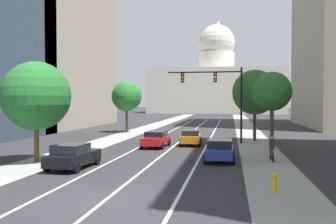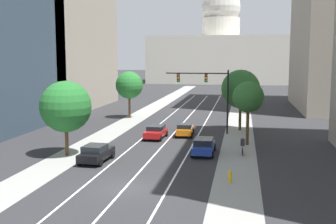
% 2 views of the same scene
% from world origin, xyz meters
% --- Properties ---
extents(ground_plane, '(400.00, 400.00, 0.00)m').
position_xyz_m(ground_plane, '(0.00, 40.00, 0.00)').
color(ground_plane, '#2B2B2D').
extents(sidewalk_left, '(3.36, 130.00, 0.01)m').
position_xyz_m(sidewalk_left, '(-7.57, 35.00, 0.01)').
color(sidewalk_left, gray).
rests_on(sidewalk_left, ground).
extents(sidewalk_right, '(3.36, 130.00, 0.01)m').
position_xyz_m(sidewalk_right, '(7.57, 35.00, 0.01)').
color(sidewalk_right, gray).
rests_on(sidewalk_right, ground).
extents(lane_stripe_left, '(0.16, 90.00, 0.01)m').
position_xyz_m(lane_stripe_left, '(-2.95, 25.00, 0.01)').
color(lane_stripe_left, white).
rests_on(lane_stripe_left, ground).
extents(lane_stripe_center, '(0.16, 90.00, 0.01)m').
position_xyz_m(lane_stripe_center, '(0.00, 25.00, 0.01)').
color(lane_stripe_center, white).
rests_on(lane_stripe_center, ground).
extents(lane_stripe_right, '(0.16, 90.00, 0.01)m').
position_xyz_m(lane_stripe_right, '(2.95, 25.00, 0.01)').
color(lane_stripe_right, white).
rests_on(lane_stripe_right, ground).
extents(office_tower_far_left, '(22.54, 29.64, 41.20)m').
position_xyz_m(office_tower_far_left, '(-28.08, 41.58, 20.64)').
color(office_tower_far_left, '#9E9384').
rests_on(office_tower_far_left, ground).
extents(capitol_building, '(46.68, 29.21, 33.14)m').
position_xyz_m(capitol_building, '(0.00, 122.18, 9.92)').
color(capitol_building, beige).
rests_on(capitol_building, ground).
extents(car_orange, '(2.08, 4.08, 1.45)m').
position_xyz_m(car_orange, '(1.48, 19.96, 0.76)').
color(car_orange, orange).
rests_on(car_orange, ground).
extents(car_blue, '(2.04, 4.61, 1.49)m').
position_xyz_m(car_blue, '(4.42, 11.26, 0.78)').
color(car_blue, '#1E389E').
rests_on(car_blue, ground).
extents(car_red, '(2.16, 4.42, 1.45)m').
position_xyz_m(car_red, '(-1.47, 17.91, 0.77)').
color(car_red, red).
rests_on(car_red, ground).
extents(car_black, '(2.24, 4.44, 1.54)m').
position_xyz_m(car_black, '(-4.42, 6.67, 0.79)').
color(car_black, black).
rests_on(car_black, ground).
extents(traffic_signal_mast, '(7.37, 0.39, 7.46)m').
position_xyz_m(traffic_signal_mast, '(4.02, 22.18, 5.37)').
color(traffic_signal_mast, black).
rests_on(traffic_signal_mast, ground).
extents(fire_hydrant, '(0.26, 0.35, 0.91)m').
position_xyz_m(fire_hydrant, '(7.12, 2.62, 0.46)').
color(fire_hydrant, yellow).
rests_on(fire_hydrant, ground).
extents(cyclist, '(0.37, 1.70, 1.72)m').
position_xyz_m(cyclist, '(7.98, 11.57, 0.85)').
color(cyclist, black).
rests_on(cyclist, ground).
extents(street_tree_near_right, '(4.69, 4.69, 7.44)m').
position_xyz_m(street_tree_near_right, '(7.64, 24.72, 5.08)').
color(street_tree_near_right, '#51381E').
rests_on(street_tree_near_right, ground).
extents(street_tree_mid_right, '(3.17, 3.17, 6.54)m').
position_xyz_m(street_tree_mid_right, '(8.46, 16.18, 4.92)').
color(street_tree_mid_right, '#51381E').
rests_on(street_tree_mid_right, ground).
extents(street_tree_near_left, '(3.99, 3.99, 6.83)m').
position_xyz_m(street_tree_near_left, '(-8.45, 32.67, 4.82)').
color(street_tree_near_left, '#51381E').
rests_on(street_tree_near_left, ground).
extents(street_tree_mid_left, '(4.68, 4.68, 6.86)m').
position_xyz_m(street_tree_mid_left, '(-7.88, 8.55, 4.51)').
color(street_tree_mid_left, '#51381E').
rests_on(street_tree_mid_left, ground).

